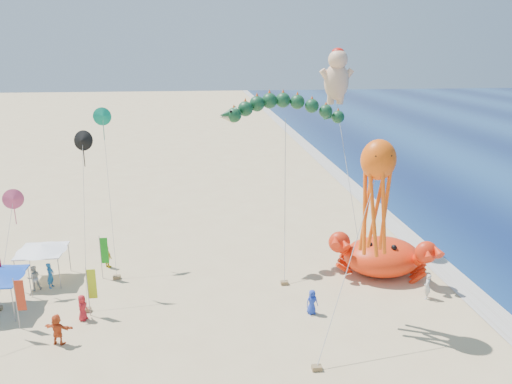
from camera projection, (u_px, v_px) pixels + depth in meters
ground at (289, 293)px, 33.28m from camera, size 320.00×320.00×0.00m
foam_strip at (459, 283)px, 34.60m from camera, size 320.00×320.00×0.00m
crab_inflatable at (382, 256)px, 35.65m from camera, size 7.41×6.40×3.25m
dragon_kite at (284, 113)px, 36.57m from camera, size 9.81×7.63×12.21m
cherub_kite at (337, 75)px, 38.30m from camera, size 2.36×6.10×15.72m
octopus_kite at (376, 189)px, 27.52m from camera, size 5.32×5.32×11.01m
canopy_white at (41, 248)px, 34.38m from camera, size 3.35×3.35×2.71m
feather_flags at (55, 275)px, 31.22m from camera, size 6.81×6.22×3.20m
beachgoers at (121, 294)px, 31.25m from camera, size 26.58×10.89×1.79m
small_kites at (49, 181)px, 31.55m from camera, size 6.98×12.80×11.68m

